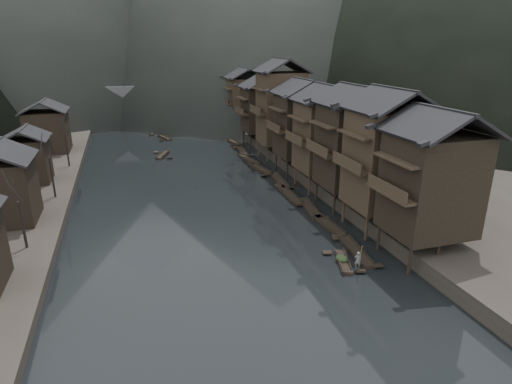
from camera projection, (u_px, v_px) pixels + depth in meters
name	position (u px, v px, depth m)	size (l,w,h in m)	color
water	(219.00, 244.00, 41.99)	(300.00, 300.00, 0.00)	black
right_bank	(345.00, 134.00, 87.45)	(40.00, 200.00, 1.80)	#2D2823
stilt_houses	(308.00, 115.00, 60.93)	(9.00, 67.60, 16.54)	black
left_houses	(20.00, 155.00, 52.58)	(8.10, 53.20, 8.73)	black
bare_trees	(39.00, 166.00, 45.67)	(3.53, 44.38, 7.06)	black
moored_sampans	(255.00, 162.00, 69.93)	(2.87, 72.74, 0.47)	black
midriver_boats	(160.00, 140.00, 85.39)	(4.43, 26.58, 0.45)	black
stone_bridge	(156.00, 101.00, 105.23)	(40.00, 6.00, 9.00)	#4C4C4F
hero_sampan	(343.00, 262.00, 38.24)	(2.21, 4.69, 0.43)	black
cargo_heap	(342.00, 255.00, 38.23)	(1.03, 1.34, 0.62)	black
boatman	(358.00, 258.00, 36.62)	(0.61, 0.40, 1.67)	#5B5B5D
bamboo_pole	(362.00, 231.00, 35.83)	(0.06, 0.06, 4.22)	#8C7A51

